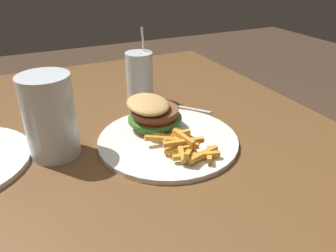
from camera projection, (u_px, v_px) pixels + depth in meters
meal_plate_near at (162, 128)px, 0.69m from camera, size 0.29×0.29×0.08m
beer_glass at (50, 118)px, 0.61m from camera, size 0.10×0.10×0.16m
juice_glass at (140, 79)px, 0.85m from camera, size 0.07×0.07×0.19m
spoon at (161, 102)px, 0.85m from camera, size 0.15×0.13×0.01m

